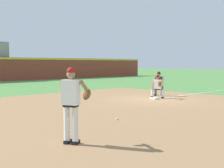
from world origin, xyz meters
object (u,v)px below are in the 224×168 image
Objects in this scene: first_base_bag at (154,98)px; first_baseman at (158,85)px; pitcher at (72,101)px; umpire at (159,83)px; baseball at (117,119)px.

first_base_bag is 0.28× the size of first_baseman.
pitcher is (-8.93, -4.37, 1.01)m from first_base_bag.
first_baseman is 1.32m from umpire.
umpire is (7.48, 3.80, 0.76)m from baseball.
baseball is at bearing -153.80° from first_base_bag.
first_baseman is (0.52, 0.18, 0.69)m from first_base_bag.
pitcher reaches higher than umpire.
baseball is 0.06× the size of first_baseman.
baseball is (-5.87, -2.89, -0.01)m from first_base_bag.
pitcher is (-3.05, -1.48, 1.02)m from baseball.
umpire is at bearing 33.98° from first_baseman.
first_base_bag is 5.14× the size of baseball.
first_base_bag is 2.00m from umpire.
pitcher reaches higher than baseball.
pitcher is 1.27× the size of umpire.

